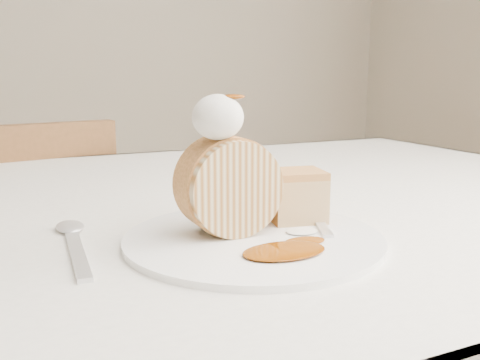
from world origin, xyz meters
name	(u,v)px	position (x,y,z in m)	size (l,w,h in m)	color
table	(183,265)	(0.00, 0.20, 0.66)	(1.40, 0.90, 0.75)	silver
chair_far	(18,283)	(-0.20, 0.74, 0.47)	(0.45, 0.45, 0.82)	brown
plate	(253,239)	(0.01, 0.00, 0.75)	(0.26, 0.26, 0.01)	white
roulade_slice	(229,186)	(-0.01, 0.02, 0.80)	(0.09, 0.09, 0.05)	#CBBC8D
cake_chunk	(296,199)	(0.07, 0.03, 0.78)	(0.06, 0.05, 0.05)	tan
whipped_cream	(218,117)	(-0.03, 0.01, 0.87)	(0.05, 0.05, 0.04)	white
caramel_drizzle	(233,91)	(-0.01, 0.01, 0.90)	(0.02, 0.02, 0.01)	#733204
caramel_pool	(284,251)	(0.01, -0.06, 0.76)	(0.08, 0.05, 0.00)	#733204
fork	(318,221)	(0.09, 0.01, 0.76)	(0.02, 0.15, 0.00)	silver
spoon	(78,254)	(-0.16, 0.03, 0.75)	(0.03, 0.17, 0.00)	silver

